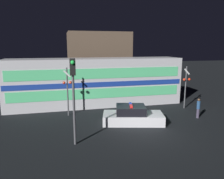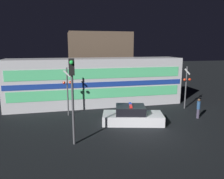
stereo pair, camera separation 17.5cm
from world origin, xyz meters
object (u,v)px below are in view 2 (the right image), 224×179
object	(u,v)px
pedestrian	(198,108)
police_car	(132,116)
traffic_light_corner	(72,86)
crossing_signal_near	(186,85)
train	(96,82)

from	to	relation	value
pedestrian	police_car	bearing A→B (deg)	178.61
police_car	traffic_light_corner	xyz separation A→B (m)	(-4.34, -2.61, 2.88)
crossing_signal_near	train	bearing A→B (deg)	157.67
police_car	pedestrian	world-z (taller)	pedestrian
pedestrian	crossing_signal_near	xyz separation A→B (m)	(0.47, 2.65, 1.39)
train	pedestrian	world-z (taller)	train
train	police_car	size ratio (longest dim) A/B	3.45
train	crossing_signal_near	distance (m)	8.21
train	crossing_signal_near	size ratio (longest dim) A/B	4.24
pedestrian	traffic_light_corner	xyz separation A→B (m)	(-9.71, -2.48, 2.60)
train	police_car	distance (m)	6.15
police_car	pedestrian	xyz separation A→B (m)	(5.37, -0.13, 0.28)
train	traffic_light_corner	bearing A→B (deg)	-107.41
police_car	traffic_light_corner	size ratio (longest dim) A/B	0.95
police_car	crossing_signal_near	xyz separation A→B (m)	(5.84, 2.52, 1.67)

